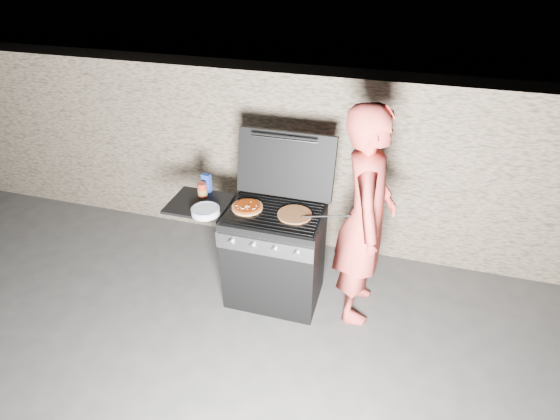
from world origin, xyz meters
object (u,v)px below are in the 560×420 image
(gas_grill, at_px, (248,252))
(pizza_topped, at_px, (247,207))
(sauce_jar, at_px, (202,190))
(person, at_px, (365,219))

(gas_grill, bearing_deg, pizza_topped, 40.32)
(sauce_jar, relative_size, person, 0.07)
(gas_grill, bearing_deg, person, 4.35)
(gas_grill, height_order, person, person)
(gas_grill, bearing_deg, sauce_jar, 166.30)
(gas_grill, relative_size, sauce_jar, 10.55)
(pizza_topped, height_order, person, person)
(sauce_jar, bearing_deg, gas_grill, -13.70)
(pizza_topped, bearing_deg, gas_grill, -139.68)
(pizza_topped, xyz_separation_m, sauce_jar, (-0.44, 0.09, 0.04))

